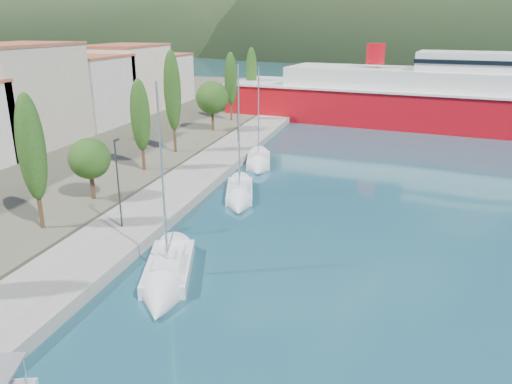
% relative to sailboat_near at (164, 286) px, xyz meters
% --- Properties ---
extents(ground, '(1400.00, 1400.00, 0.00)m').
position_rel_sailboat_near_xyz_m(ground, '(3.09, 113.81, -0.33)').
color(ground, '#1C4C5B').
extents(quay, '(5.00, 88.00, 0.80)m').
position_rel_sailboat_near_xyz_m(quay, '(-5.91, 19.81, 0.07)').
color(quay, gray).
rests_on(quay, ground).
extents(town_buildings, '(9.20, 69.20, 11.30)m').
position_rel_sailboat_near_xyz_m(town_buildings, '(-28.91, 30.72, 5.24)').
color(town_buildings, beige).
rests_on(town_buildings, land_strip).
extents(tree_row, '(4.17, 63.99, 10.79)m').
position_rel_sailboat_near_xyz_m(tree_row, '(-11.23, 27.41, 5.36)').
color(tree_row, '#47301E').
rests_on(tree_row, land_strip).
extents(lamp_posts, '(0.15, 46.26, 6.06)m').
position_rel_sailboat_near_xyz_m(lamp_posts, '(-5.91, 8.49, 3.76)').
color(lamp_posts, '#2D2D33').
rests_on(lamp_posts, quay).
extents(sailboat_near, '(4.96, 8.85, 12.19)m').
position_rel_sailboat_near_xyz_m(sailboat_near, '(0.00, 0.00, 0.00)').
color(sailboat_near, silver).
rests_on(sailboat_near, ground).
extents(sailboat_mid, '(4.33, 8.51, 11.85)m').
position_rel_sailboat_near_xyz_m(sailboat_mid, '(-0.29, 14.83, -0.03)').
color(sailboat_mid, silver).
rests_on(sailboat_mid, ground).
extents(sailboat_far, '(4.08, 7.78, 10.91)m').
position_rel_sailboat_near_xyz_m(sailboat_far, '(-1.45, 25.12, -0.02)').
color(sailboat_far, silver).
rests_on(sailboat_far, ground).
extents(ferry, '(61.20, 21.75, 11.91)m').
position_rel_sailboat_near_xyz_m(ferry, '(16.59, 53.33, 3.30)').
color(ferry, '#B00912').
rests_on(ferry, ground).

